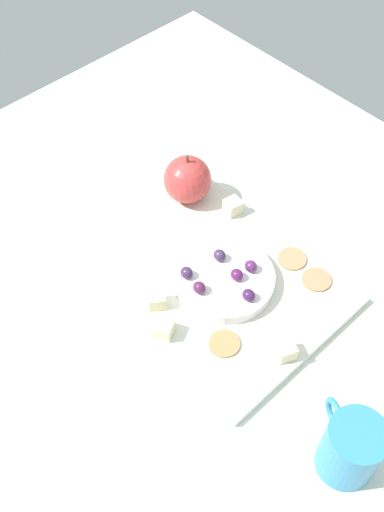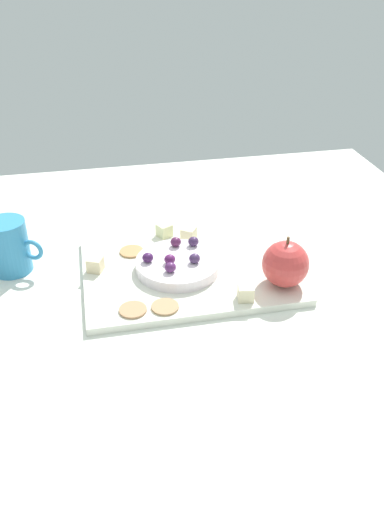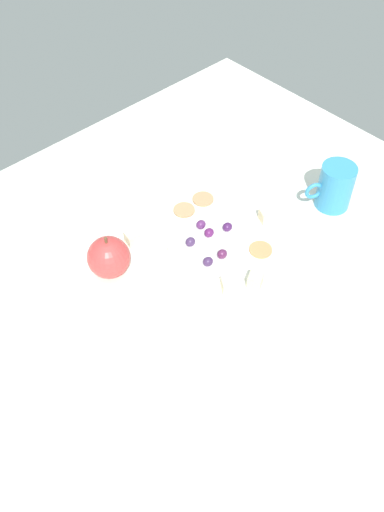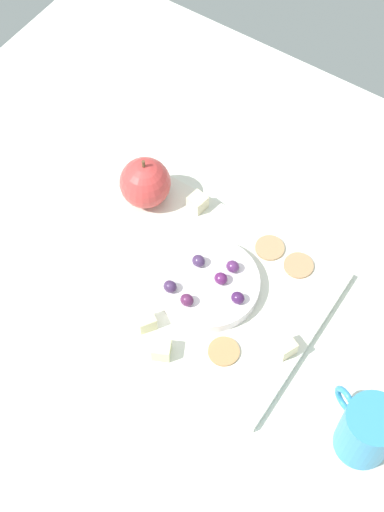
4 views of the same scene
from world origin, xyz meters
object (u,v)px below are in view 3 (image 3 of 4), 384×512
object	(u,v)px
cracker_2	(184,210)
cheese_cube_0	(132,238)
platter	(199,258)
grape_0	(227,227)
cracker_1	(261,250)
grape_1	(208,262)
grape_5	(190,242)
cheese_cube_3	(255,280)
cheese_cube_2	(229,286)
grape_3	(209,233)
apple_whole	(109,257)
cup	(335,187)
cracker_0	(203,199)
grape_4	(201,225)
cheese_cube_1	(266,216)
serving_dish	(206,246)
grape_2	(222,254)

from	to	relation	value
cracker_2	cheese_cube_0	bearing A→B (deg)	-1.31
platter	cheese_cube_0	size ratio (longest dim) A/B	14.87
grape_0	cracker_1	bearing A→B (deg)	107.72
grape_1	grape_5	world-z (taller)	same
cheese_cube_3	grape_1	world-z (taller)	grape_1
cheese_cube_2	grape_3	bearing A→B (deg)	-116.93
apple_whole	grape_3	distance (cm)	19.97
platter	grape_5	distance (cm)	4.05
platter	grape_1	world-z (taller)	grape_1
grape_1	cup	size ratio (longest dim) A/B	0.20
cheese_cube_2	cup	size ratio (longest dim) A/B	0.25
platter	cheese_cube_2	bearing A→B (deg)	79.92
cracker_2	apple_whole	bearing A→B (deg)	7.35
cracker_0	grape_0	size ratio (longest dim) A/B	2.25
cracker_0	grape_4	size ratio (longest dim) A/B	2.25
cheese_cube_0	cheese_cube_1	world-z (taller)	same
serving_dish	grape_1	size ratio (longest dim) A/B	7.58
cheese_cube_1	grape_5	distance (cm)	17.73
cheese_cube_0	cheese_cube_3	distance (cm)	25.56
cheese_cube_3	grape_1	xyz separation A→B (cm)	(4.18, -8.18, 1.60)
grape_1	grape_5	xyz separation A→B (cm)	(-1.01, -5.85, 0.00)
grape_2	cup	distance (cm)	29.93
cheese_cube_0	grape_1	world-z (taller)	grape_1
serving_dish	cheese_cube_2	distance (cm)	10.82
grape_0	cheese_cube_2	bearing A→B (deg)	46.03
cracker_2	grape_5	bearing A→B (deg)	53.76
cracker_1	grape_5	size ratio (longest dim) A/B	2.25
platter	grape_0	bearing A→B (deg)	179.45
cheese_cube_0	cup	bearing A→B (deg)	153.67
cheese_cube_3	grape_1	size ratio (longest dim) A/B	1.27
cracker_2	grape_1	xyz separation A→B (cm)	(7.83, 15.15, 2.66)
cup	cheese_cube_2	bearing A→B (deg)	3.63
cracker_1	grape_2	xyz separation A→B (cm)	(8.02, -2.69, 2.68)
platter	cheese_cube_2	size ratio (longest dim) A/B	14.87
platter	cheese_cube_2	world-z (taller)	cheese_cube_2
apple_whole	grape_3	size ratio (longest dim) A/B	4.03
serving_dish	grape_5	world-z (taller)	grape_5
serving_dish	grape_1	bearing A→B (deg)	48.95
apple_whole	cheese_cube_0	bearing A→B (deg)	-158.54
serving_dish	cheese_cube_1	distance (cm)	14.65
cracker_2	serving_dish	bearing A→B (deg)	69.43
serving_dish	apple_whole	size ratio (longest dim) A/B	1.88
cracker_2	grape_0	world-z (taller)	grape_0
grape_0	apple_whole	bearing A→B (deg)	-21.06
cheese_cube_1	cracker_1	size ratio (longest dim) A/B	0.57
cheese_cube_0	cheese_cube_2	world-z (taller)	same
grape_3	grape_5	xyz separation A→B (cm)	(4.30, -0.67, 0.03)
platter	grape_3	bearing A→B (deg)	-161.81
cracker_2	grape_0	bearing A→B (deg)	95.97
grape_3	grape_5	world-z (taller)	same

